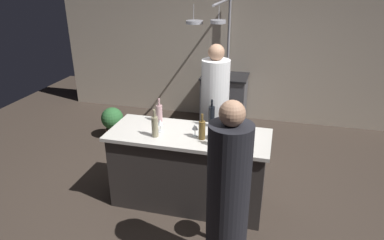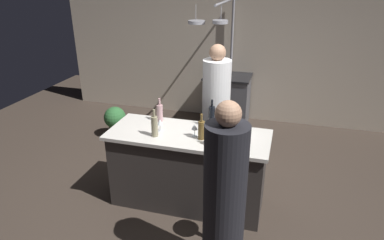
# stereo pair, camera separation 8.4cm
# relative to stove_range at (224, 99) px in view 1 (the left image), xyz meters

# --- Properties ---
(ground_plane) EXTENTS (9.00, 9.00, 0.00)m
(ground_plane) POSITION_rel_stove_range_xyz_m (0.00, -2.45, -0.45)
(ground_plane) COLOR #382D26
(back_wall) EXTENTS (6.40, 0.16, 2.60)m
(back_wall) POSITION_rel_stove_range_xyz_m (0.00, 0.40, 0.85)
(back_wall) COLOR #BCAD99
(back_wall) RESTS_ON ground_plane
(kitchen_island) EXTENTS (1.80, 0.72, 0.90)m
(kitchen_island) POSITION_rel_stove_range_xyz_m (0.00, -2.45, 0.01)
(kitchen_island) COLOR #332D2B
(kitchen_island) RESTS_ON ground_plane
(stove_range) EXTENTS (0.80, 0.64, 0.89)m
(stove_range) POSITION_rel_stove_range_xyz_m (0.00, 0.00, 0.00)
(stove_range) COLOR #47474C
(stove_range) RESTS_ON ground_plane
(chef) EXTENTS (0.37, 0.37, 1.73)m
(chef) POSITION_rel_stove_range_xyz_m (0.13, -1.58, 0.36)
(chef) COLOR white
(chef) RESTS_ON ground_plane
(bar_stool_right) EXTENTS (0.28, 0.28, 0.68)m
(bar_stool_right) POSITION_rel_stove_range_xyz_m (0.58, -3.07, -0.07)
(bar_stool_right) COLOR #4C4C51
(bar_stool_right) RESTS_ON ground_plane
(guest_right) EXTENTS (0.36, 0.36, 1.68)m
(guest_right) POSITION_rel_stove_range_xyz_m (0.60, -3.42, 0.33)
(guest_right) COLOR black
(guest_right) RESTS_ON ground_plane
(overhead_pot_rack) EXTENTS (0.57, 1.48, 2.17)m
(overhead_pot_rack) POSITION_rel_stove_range_xyz_m (-0.06, -0.44, 1.18)
(overhead_pot_rack) COLOR gray
(overhead_pot_rack) RESTS_ON ground_plane
(potted_plant) EXTENTS (0.36, 0.36, 0.52)m
(potted_plant) POSITION_rel_stove_range_xyz_m (-1.68, -1.07, -0.15)
(potted_plant) COLOR brown
(potted_plant) RESTS_ON ground_plane
(pepper_mill) EXTENTS (0.05, 0.05, 0.21)m
(pepper_mill) POSITION_rel_stove_range_xyz_m (0.46, -2.53, 0.56)
(pepper_mill) COLOR #382319
(pepper_mill) RESTS_ON kitchen_island
(wine_bottle_dark) EXTENTS (0.07, 0.07, 0.33)m
(wine_bottle_dark) POSITION_rel_stove_range_xyz_m (0.20, -2.20, 0.58)
(wine_bottle_dark) COLOR black
(wine_bottle_dark) RESTS_ON kitchen_island
(wine_bottle_amber) EXTENTS (0.07, 0.07, 0.29)m
(wine_bottle_amber) POSITION_rel_stove_range_xyz_m (0.17, -2.54, 0.56)
(wine_bottle_amber) COLOR brown
(wine_bottle_amber) RESTS_ON kitchen_island
(wine_bottle_red) EXTENTS (0.07, 0.07, 0.33)m
(wine_bottle_red) POSITION_rel_stove_range_xyz_m (0.39, -2.68, 0.58)
(wine_bottle_red) COLOR #143319
(wine_bottle_red) RESTS_ON kitchen_island
(wine_bottle_rose) EXTENTS (0.07, 0.07, 0.29)m
(wine_bottle_rose) POSITION_rel_stove_range_xyz_m (-0.42, -2.21, 0.56)
(wine_bottle_rose) COLOR #B78C8E
(wine_bottle_rose) RESTS_ON kitchen_island
(wine_bottle_white) EXTENTS (0.07, 0.07, 0.31)m
(wine_bottle_white) POSITION_rel_stove_range_xyz_m (-0.33, -2.61, 0.57)
(wine_bottle_white) COLOR gray
(wine_bottle_white) RESTS_ON kitchen_island
(wine_glass_by_chef) EXTENTS (0.07, 0.07, 0.15)m
(wine_glass_by_chef) POSITION_rel_stove_range_xyz_m (-0.32, -2.48, 0.56)
(wine_glass_by_chef) COLOR silver
(wine_glass_by_chef) RESTS_ON kitchen_island
(wine_glass_near_left_guest) EXTENTS (0.07, 0.07, 0.15)m
(wine_glass_near_left_guest) POSITION_rel_stove_range_xyz_m (0.08, -2.49, 0.56)
(wine_glass_near_left_guest) COLOR silver
(wine_glass_near_left_guest) RESTS_ON kitchen_island
(mixing_bowl_steel) EXTENTS (0.19, 0.19, 0.08)m
(mixing_bowl_steel) POSITION_rel_stove_range_xyz_m (0.57, -2.35, 0.49)
(mixing_bowl_steel) COLOR #B7B7BC
(mixing_bowl_steel) RESTS_ON kitchen_island
(mixing_bowl_blue) EXTENTS (0.15, 0.15, 0.08)m
(mixing_bowl_blue) POSITION_rel_stove_range_xyz_m (0.32, -2.50, 0.49)
(mixing_bowl_blue) COLOR #334C6B
(mixing_bowl_blue) RESTS_ON kitchen_island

